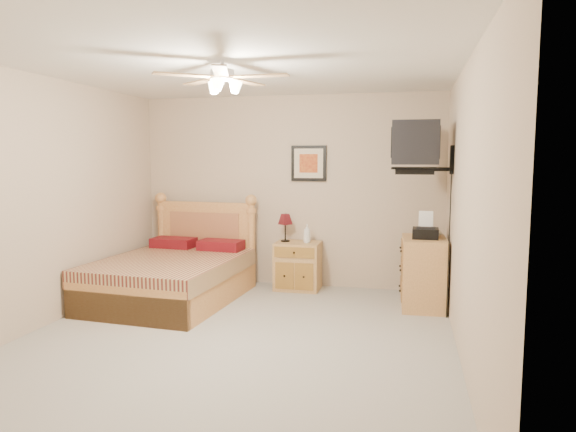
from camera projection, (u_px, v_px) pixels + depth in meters
The scene contains 17 objects.
floor at pixel (234, 341), 4.75m from camera, with size 4.50×4.50×0.00m, color #9C978D.
ceiling at pixel (230, 64), 4.47m from camera, with size 4.00×4.50×0.04m, color white.
wall_back at pixel (289, 191), 6.78m from camera, with size 4.00×0.04×2.50m, color #BFA88D.
wall_front at pixel (73, 250), 2.43m from camera, with size 4.00×0.04×2.50m, color #BFA88D.
wall_left at pixel (40, 203), 5.06m from camera, with size 0.04×4.50×2.50m, color #BFA88D.
wall_right at pixel (466, 212), 4.15m from camera, with size 0.04×4.50×2.50m, color #BFA88D.
bed at pixel (170, 250), 6.03m from camera, with size 1.44×1.89×1.22m, color #BD763C, non-canonical shape.
nightstand at pixel (298, 266), 6.61m from camera, with size 0.57×0.42×0.61m, color #A57240.
table_lamp at pixel (285, 228), 6.63m from camera, with size 0.19×0.19×0.36m, color #521017, non-canonical shape.
lotion_bottle at pixel (307, 234), 6.52m from camera, with size 0.09×0.09×0.24m, color white.
framed_picture at pixel (309, 163), 6.66m from camera, with size 0.46×0.04×0.46m, color black.
dresser at pixel (423, 273), 5.79m from camera, with size 0.47×0.68×0.80m, color #A97846.
fax_machine at pixel (426, 225), 5.69m from camera, with size 0.28×0.30×0.30m, color black, non-canonical shape.
magazine_lower at pixel (421, 234), 5.93m from camera, with size 0.19×0.26×0.02m, color beige.
magazine_upper at pixel (422, 232), 5.94m from camera, with size 0.21×0.29×0.02m, color gray.
wall_tv at pixel (430, 146), 5.44m from camera, with size 0.56×0.46×0.58m, color black, non-canonical shape.
ceiling_fan at pixel (222, 77), 4.29m from camera, with size 1.14×1.14×0.28m, color silver, non-canonical shape.
Camera 1 is at (1.55, -4.35, 1.68)m, focal length 32.00 mm.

